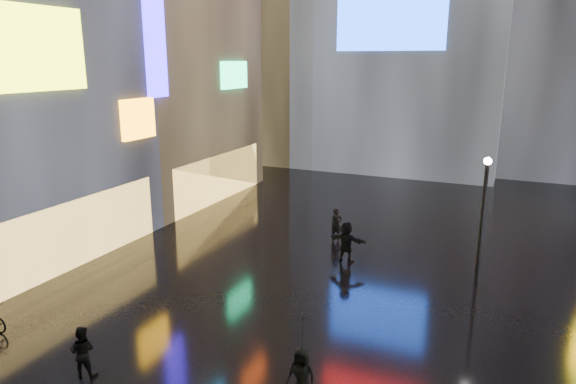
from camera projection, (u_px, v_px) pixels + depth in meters
The scene contains 9 objects.
ground at pixel (358, 257), 23.77m from camera, with size 140.00×140.00×0.00m, color black.
building_left_far at pixel (148, 25), 32.63m from camera, with size 10.28×12.00×22.00m.
tower_flank_left at pixel (282, 12), 45.49m from camera, with size 10.00×10.00×26.00m, color black.
lamp_far at pixel (483, 213), 20.41m from camera, with size 0.30×0.30×5.20m.
pedestrian_1 at pixel (82, 351), 14.66m from camera, with size 0.75×0.59×1.55m, color black.
pedestrian_4 at pixel (302, 375), 13.53m from camera, with size 0.78×0.51×1.60m, color black.
pedestrian_5 at pixel (346, 242), 22.96m from camera, with size 1.76×0.56×1.90m, color black.
pedestrian_6 at pixel (336, 224), 25.98m from camera, with size 0.58×0.38×1.58m, color black.
umbrella_2 at pixel (302, 332), 13.21m from camera, with size 1.02×1.04×0.94m, color black.
Camera 1 is at (6.09, -1.66, 8.87)m, focal length 32.00 mm.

